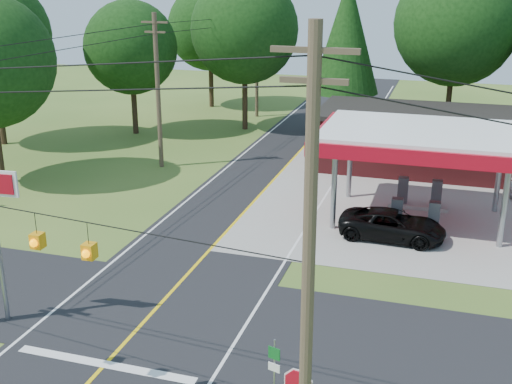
# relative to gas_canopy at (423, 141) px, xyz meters

# --- Properties ---
(ground) EXTENTS (120.00, 120.00, 0.00)m
(ground) POSITION_rel_gas_canopy_xyz_m (-9.00, -13.00, -4.27)
(ground) COLOR #3D5F21
(ground) RESTS_ON ground
(main_highway) EXTENTS (8.00, 120.00, 0.02)m
(main_highway) POSITION_rel_gas_canopy_xyz_m (-9.00, -13.00, -4.26)
(main_highway) COLOR black
(main_highway) RESTS_ON ground
(cross_road) EXTENTS (70.00, 7.00, 0.02)m
(cross_road) POSITION_rel_gas_canopy_xyz_m (-9.00, -13.00, -4.25)
(cross_road) COLOR black
(cross_road) RESTS_ON ground
(lane_center_yellow) EXTENTS (0.15, 110.00, 0.00)m
(lane_center_yellow) POSITION_rel_gas_canopy_xyz_m (-9.00, -13.00, -4.24)
(lane_center_yellow) COLOR yellow
(lane_center_yellow) RESTS_ON main_highway
(gas_canopy) EXTENTS (10.60, 7.40, 4.88)m
(gas_canopy) POSITION_rel_gas_canopy_xyz_m (0.00, 0.00, 0.00)
(gas_canopy) COLOR gray
(gas_canopy) RESTS_ON ground
(convenience_store) EXTENTS (16.40, 7.55, 3.80)m
(convenience_store) POSITION_rel_gas_canopy_xyz_m (1.00, 9.98, -2.35)
(convenience_store) COLOR maroon
(convenience_store) RESTS_ON ground
(utility_pole_near_right) EXTENTS (1.80, 0.30, 11.50)m
(utility_pole_near_right) POSITION_rel_gas_canopy_xyz_m (-1.50, -20.00, 1.69)
(utility_pole_near_right) COLOR #473828
(utility_pole_near_right) RESTS_ON ground
(utility_pole_far_left) EXTENTS (1.80, 0.30, 10.00)m
(utility_pole_far_left) POSITION_rel_gas_canopy_xyz_m (-17.00, 5.00, 0.93)
(utility_pole_far_left) COLOR #473828
(utility_pole_far_left) RESTS_ON ground
(utility_pole_north) EXTENTS (0.30, 0.30, 9.50)m
(utility_pole_north) POSITION_rel_gas_canopy_xyz_m (-15.50, 22.00, 0.48)
(utility_pole_north) COLOR #473828
(utility_pole_north) RESTS_ON ground
(overhead_beacons) EXTENTS (17.04, 2.04, 1.03)m
(overhead_beacons) POSITION_rel_gas_canopy_xyz_m (-10.00, -19.00, 1.95)
(overhead_beacons) COLOR black
(overhead_beacons) RESTS_ON ground
(treeline_backdrop) EXTENTS (70.27, 51.59, 13.30)m
(treeline_backdrop) POSITION_rel_gas_canopy_xyz_m (-8.18, 11.01, 3.22)
(treeline_backdrop) COLOR #332316
(treeline_backdrop) RESTS_ON ground
(suv_car) EXTENTS (5.32, 5.32, 1.42)m
(suv_car) POSITION_rel_gas_canopy_xyz_m (-0.98, -3.00, -3.56)
(suv_car) COLOR black
(suv_car) RESTS_ON ground
(route_sign_post) EXTENTS (0.39, 0.14, 1.96)m
(route_sign_post) POSITION_rel_gas_canopy_xyz_m (-3.20, -16.52, -3.11)
(route_sign_post) COLOR gray
(route_sign_post) RESTS_ON ground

